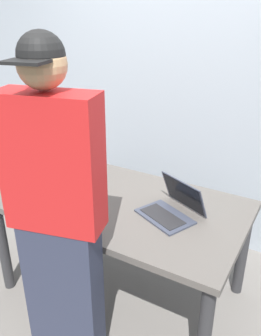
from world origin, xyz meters
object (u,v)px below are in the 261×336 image
object	(u,v)px
beer_bottle_dark	(86,168)
beer_bottle_amber	(64,165)
laptop	(172,207)
beer_bottle_brown	(71,169)
person_figure	(58,222)

from	to	relation	value
beer_bottle_dark	beer_bottle_amber	bearing A→B (deg)	-163.14
laptop	beer_bottle_dark	distance (m)	0.71
beer_bottle_dark	beer_bottle_amber	distance (m)	0.17
laptop	beer_bottle_amber	bearing A→B (deg)	176.79
beer_bottle_dark	beer_bottle_amber	world-z (taller)	beer_bottle_amber
beer_bottle_brown	beer_bottle_dark	world-z (taller)	beer_bottle_dark
laptop	beer_bottle_amber	world-z (taller)	beer_bottle_amber
laptop	beer_bottle_brown	world-z (taller)	beer_bottle_brown
beer_bottle_brown	beer_bottle_dark	xyz separation A→B (m)	(0.08, 0.07, 0.00)
beer_bottle_brown	person_figure	xyz separation A→B (m)	(0.45, -0.65, 0.09)
laptop	person_figure	size ratio (longest dim) A/B	0.23
person_figure	beer_bottle_brown	bearing A→B (deg)	124.88
beer_bottle_brown	beer_bottle_dark	size ratio (longest dim) A/B	0.99
beer_bottle_dark	beer_bottle_amber	xyz separation A→B (m)	(-0.16, -0.05, 0.00)
beer_bottle_dark	person_figure	world-z (taller)	person_figure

